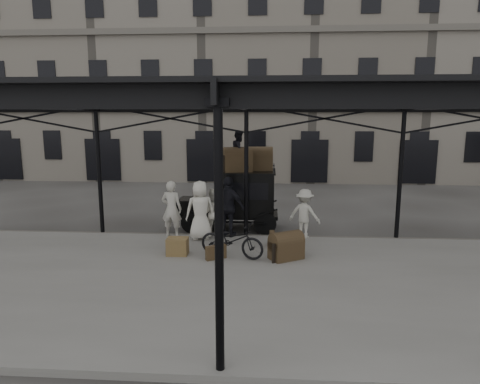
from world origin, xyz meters
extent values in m
plane|color=#383533|center=(0.00, 0.00, 0.00)|extent=(120.00, 120.00, 0.00)
cube|color=slate|center=(0.00, -2.00, 0.07)|extent=(28.00, 8.00, 0.15)
cylinder|color=black|center=(0.00, 2.00, 2.15)|extent=(0.14, 0.14, 4.30)
cylinder|color=black|center=(0.00, -5.80, 2.15)|extent=(0.14, 0.14, 4.30)
cube|color=black|center=(0.00, 2.00, 4.48)|extent=(22.00, 0.10, 0.45)
cube|color=black|center=(0.00, -5.80, 4.48)|extent=(22.00, 0.10, 0.45)
cube|color=black|center=(0.00, -1.70, 4.65)|extent=(22.50, 9.00, 0.08)
cube|color=silver|center=(0.00, -1.70, 4.72)|extent=(18.00, 7.00, 0.04)
cube|color=slate|center=(0.00, 18.00, 7.00)|extent=(64.00, 8.00, 14.00)
cylinder|color=black|center=(-1.96, 2.59, 0.40)|extent=(0.80, 0.10, 0.80)
cylinder|color=black|center=(-1.96, 4.03, 0.40)|extent=(0.80, 0.10, 0.80)
cylinder|color=black|center=(0.64, 2.59, 0.40)|extent=(0.80, 0.10, 0.80)
cylinder|color=black|center=(0.64, 4.03, 0.40)|extent=(0.80, 0.10, 0.80)
cube|color=black|center=(-0.71, 3.31, 0.55)|extent=(3.60, 1.25, 0.12)
cube|color=black|center=(-2.06, 3.31, 0.85)|extent=(0.90, 1.00, 0.55)
cube|color=black|center=(-2.53, 3.31, 0.85)|extent=(0.06, 0.70, 0.55)
cube|color=black|center=(-1.26, 3.31, 0.95)|extent=(0.70, 1.30, 0.10)
cube|color=black|center=(0.04, 3.31, 1.35)|extent=(1.80, 1.45, 1.55)
cube|color=black|center=(0.04, 2.58, 1.55)|extent=(1.40, 0.02, 0.60)
cube|color=black|center=(0.04, 3.31, 2.15)|extent=(1.90, 1.55, 0.06)
imported|color=beige|center=(-2.45, 1.61, 1.10)|extent=(0.74, 0.54, 1.90)
imported|color=beige|center=(-1.11, 1.80, 0.96)|extent=(0.83, 0.66, 1.62)
imported|color=silver|center=(-1.46, 1.42, 1.12)|extent=(1.08, 0.85, 1.93)
imported|color=black|center=(-0.57, 1.80, 1.16)|extent=(1.28, 0.98, 2.02)
imported|color=beige|center=(1.94, 1.80, 0.96)|extent=(1.21, 0.99, 1.63)
imported|color=black|center=(-0.28, -0.31, 0.66)|extent=(2.04, 1.25, 1.01)
imported|color=black|center=(-0.31, 3.21, 2.91)|extent=(0.67, 0.79, 1.45)
cube|color=olive|center=(-1.88, -0.22, 0.40)|extent=(0.60, 0.45, 0.50)
cube|color=#483621|center=(0.88, 0.73, 0.38)|extent=(0.19, 0.61, 0.45)
cube|color=#483621|center=(-0.72, -0.54, 0.35)|extent=(0.59, 0.45, 0.40)
camera|label=1|loc=(0.74, -12.02, 4.18)|focal=32.00mm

